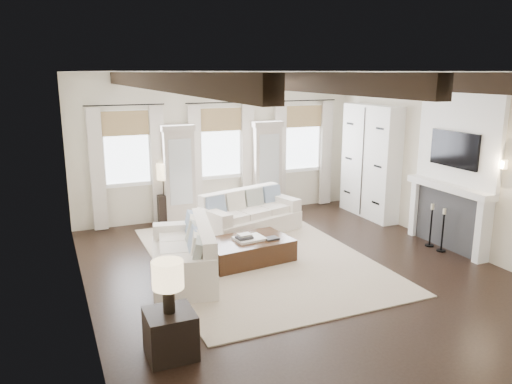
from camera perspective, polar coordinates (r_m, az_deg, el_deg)
name	(u,v)px	position (r m, az deg, el deg)	size (l,w,h in m)	color
ground	(297,273)	(8.27, 4.75, -9.21)	(7.50, 7.50, 0.00)	black
room_shell	(313,148)	(8.87, 6.56, 5.01)	(6.54, 7.54, 3.22)	beige
area_rug	(260,258)	(8.85, 0.44, -7.54)	(3.50, 4.90, 0.02)	#BBAA94
sofa_back	(249,216)	(10.12, -0.84, -2.79)	(2.19, 1.44, 0.86)	white
sofa_left	(186,256)	(8.04, -7.98, -7.25)	(1.31, 2.17, 0.87)	white
ottoman	(247,250)	(8.67, -1.03, -6.68)	(1.47, 0.92, 0.39)	black
tray	(249,239)	(8.60, -0.76, -5.35)	(0.50, 0.38, 0.04)	white
book_lower	(244,237)	(8.54, -1.35, -5.22)	(0.26, 0.20, 0.04)	#262628
book_upper	(245,235)	(8.56, -1.30, -4.91)	(0.22, 0.17, 0.03)	beige
book_loose	(271,238)	(8.63, 1.75, -5.33)	(0.24, 0.18, 0.03)	#262628
side_table_front	(170,334)	(6.02, -9.76, -15.68)	(0.54, 0.54, 0.54)	black
lamp_front	(168,278)	(5.72, -10.04, -9.63)	(0.36, 0.36, 0.61)	black
side_table_back	(167,208)	(10.95, -10.12, -1.85)	(0.43, 0.43, 0.65)	black
lamp_back	(166,173)	(10.77, -10.29, 2.17)	(0.39, 0.39, 0.67)	black
candlestick_near	(442,234)	(9.70, 20.54, -4.48)	(0.16, 0.16, 0.81)	black
candlestick_far	(431,229)	(9.90, 19.34, -3.98)	(0.17, 0.17, 0.82)	black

